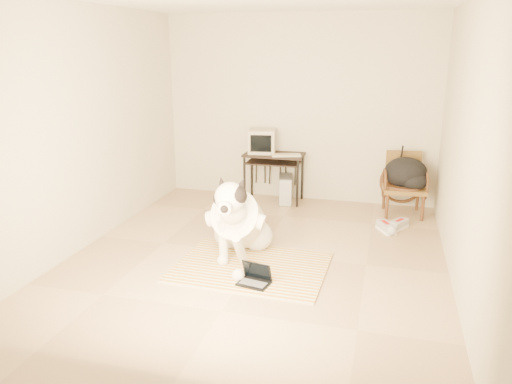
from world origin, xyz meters
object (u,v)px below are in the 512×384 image
at_px(rattan_chair, 404,184).
at_px(computer_desk, 274,161).
at_px(laptop, 255,278).
at_px(backpack, 407,174).
at_px(crt_monitor, 262,141).
at_px(pc_tower, 285,189).
at_px(dog, 239,222).

bearing_deg(rattan_chair, computer_desk, 176.99).
xyz_separation_m(laptop, backpack, (1.43, 2.56, 0.51)).
relative_size(crt_monitor, pc_tower, 0.95).
bearing_deg(pc_tower, computer_desk, 173.51).
bearing_deg(rattan_chair, crt_monitor, 176.17).
relative_size(pc_tower, rattan_chair, 0.54).
height_order(computer_desk, crt_monitor, crt_monitor).
height_order(dog, rattan_chair, dog).
distance_m(laptop, crt_monitor, 2.95).
height_order(rattan_chair, backpack, rattan_chair).
xyz_separation_m(laptop, rattan_chair, (1.40, 2.62, 0.35)).
bearing_deg(crt_monitor, laptop, -76.90).
relative_size(laptop, pc_tower, 0.73).
distance_m(computer_desk, rattan_chair, 1.86).
bearing_deg(laptop, dog, 119.31).
bearing_deg(dog, crt_monitor, 97.71).
xyz_separation_m(laptop, computer_desk, (-0.45, 2.72, 0.55)).
height_order(laptop, computer_desk, computer_desk).
bearing_deg(laptop, rattan_chair, 61.95).
xyz_separation_m(dog, rattan_chair, (1.75, 1.99, 0.02)).
bearing_deg(rattan_chair, backpack, -63.01).
height_order(pc_tower, rattan_chair, rattan_chair).
xyz_separation_m(dog, pc_tower, (0.08, 2.07, -0.20)).
relative_size(computer_desk, backpack, 1.50).
xyz_separation_m(laptop, pc_tower, (-0.27, 2.70, 0.13)).
height_order(dog, computer_desk, dog).
bearing_deg(dog, backpack, 47.20).
xyz_separation_m(dog, laptop, (0.35, -0.63, -0.33)).
xyz_separation_m(dog, crt_monitor, (-0.29, 2.13, 0.49)).
bearing_deg(computer_desk, rattan_chair, -3.01).
distance_m(computer_desk, backpack, 1.89).
distance_m(dog, crt_monitor, 2.20).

